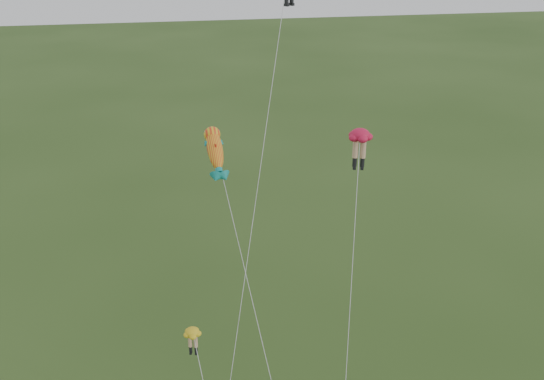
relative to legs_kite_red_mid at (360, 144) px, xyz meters
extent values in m
cube|color=black|center=(-3.18, 3.95, 6.65)|extent=(0.30, 0.33, 0.14)
cube|color=black|center=(-2.85, 4.17, 6.65)|extent=(0.30, 0.33, 0.14)
cylinder|color=silver|center=(-5.81, -1.06, -2.83)|extent=(5.62, 10.28, 23.25)
ellipsoid|color=red|center=(0.06, 0.16, 0.46)|extent=(1.66, 1.66, 0.67)
cylinder|color=tan|center=(-0.14, 0.22, -0.33)|extent=(0.30, 0.30, 1.02)
cylinder|color=black|center=(-0.14, 0.22, -1.10)|extent=(0.23, 0.23, 0.51)
cube|color=black|center=(-0.14, 0.22, -1.43)|extent=(0.24, 0.33, 0.15)
cylinder|color=tan|center=(0.25, 0.11, -0.33)|extent=(0.30, 0.30, 1.02)
cylinder|color=black|center=(0.25, 0.11, -1.10)|extent=(0.23, 0.23, 0.51)
cube|color=black|center=(0.25, 0.11, -1.43)|extent=(0.24, 0.33, 0.15)
cylinder|color=silver|center=(-1.38, -4.05, -6.83)|extent=(2.91, 8.47, 15.25)
ellipsoid|color=gold|center=(-9.46, -4.26, -7.63)|extent=(1.13, 1.13, 0.45)
cylinder|color=tan|center=(-9.59, -4.22, -8.16)|extent=(0.20, 0.20, 0.69)
cylinder|color=black|center=(-9.59, -4.22, -8.68)|extent=(0.16, 0.16, 0.34)
cube|color=black|center=(-9.59, -4.22, -8.90)|extent=(0.17, 0.23, 0.10)
cylinder|color=tan|center=(-9.32, -4.31, -8.16)|extent=(0.20, 0.20, 0.69)
cylinder|color=black|center=(-9.32, -4.31, -8.68)|extent=(0.16, 0.16, 0.34)
cube|color=black|center=(-9.32, -4.31, -8.90)|extent=(0.17, 0.23, 0.10)
ellipsoid|color=gold|center=(-7.61, 0.34, 0.15)|extent=(1.08, 2.76, 2.30)
sphere|color=gold|center=(-7.61, 0.34, 0.15)|extent=(0.98, 1.31, 1.26)
cone|color=#158984|center=(-7.61, 0.34, 0.15)|extent=(0.78, 1.20, 1.22)
cone|color=#158984|center=(-7.61, 0.34, 0.15)|extent=(0.78, 1.20, 1.22)
cone|color=#158984|center=(-7.61, 0.34, 0.15)|extent=(0.44, 0.67, 0.68)
cone|color=#158984|center=(-7.61, 0.34, 0.15)|extent=(0.44, 0.67, 0.68)
cone|color=red|center=(-7.61, 0.34, 0.15)|extent=(0.48, 0.68, 0.66)
cylinder|color=silver|center=(-6.31, -3.91, -7.15)|extent=(2.63, 8.52, 14.61)
camera|label=1|loc=(-10.02, -28.74, 10.77)|focal=40.00mm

